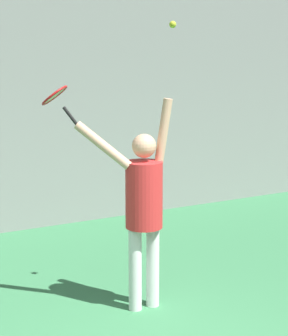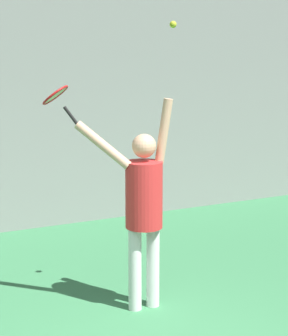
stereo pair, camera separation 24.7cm
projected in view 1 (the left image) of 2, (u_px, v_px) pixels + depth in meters
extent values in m
cylinder|color=white|center=(135.00, 269.00, 5.99)|extent=(0.13, 0.13, 0.84)
cylinder|color=white|center=(153.00, 266.00, 6.08)|extent=(0.13, 0.13, 0.84)
cylinder|color=red|center=(144.00, 195.00, 5.89)|extent=(0.36, 0.36, 0.65)
sphere|color=#D8A884|center=(144.00, 146.00, 5.80)|extent=(0.23, 0.23, 0.23)
cylinder|color=#D8A884|center=(163.00, 131.00, 5.85)|extent=(0.19, 0.18, 0.64)
cylinder|color=#D8A884|center=(103.00, 145.00, 5.77)|extent=(0.49, 0.42, 0.46)
cylinder|color=black|center=(70.00, 116.00, 5.77)|extent=(0.14, 0.11, 0.18)
torus|color=red|center=(55.00, 95.00, 5.75)|extent=(0.38, 0.39, 0.20)
cylinder|color=beige|center=(55.00, 95.00, 5.75)|extent=(0.32, 0.33, 0.16)
sphere|color=#CCDB2D|center=(173.00, 24.00, 5.66)|extent=(0.07, 0.07, 0.07)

